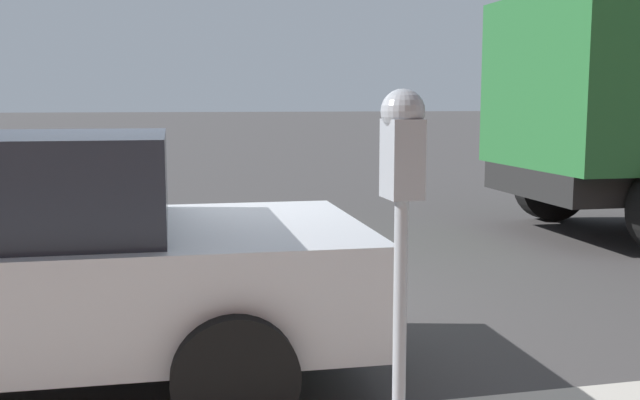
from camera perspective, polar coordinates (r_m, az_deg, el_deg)
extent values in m
plane|color=#3D3A3A|center=(5.93, -9.97, -8.99)|extent=(220.00, 220.00, 0.00)
cylinder|color=gray|center=(3.36, 6.10, -9.50)|extent=(0.06, 0.06, 1.13)
cube|color=gray|center=(3.22, 6.28, 3.13)|extent=(0.20, 0.14, 0.34)
sphere|color=gray|center=(3.21, 6.33, 6.75)|extent=(0.19, 0.19, 0.19)
cube|color=#19389E|center=(3.32, 5.66, 2.54)|extent=(0.01, 0.11, 0.12)
cube|color=black|center=(3.31, 5.69, 4.59)|extent=(0.01, 0.10, 0.08)
cylinder|color=black|center=(5.59, -8.11, -6.58)|extent=(0.24, 0.65, 0.64)
cylinder|color=black|center=(3.84, -6.51, -13.18)|extent=(0.24, 0.65, 0.64)
cube|color=#23602D|center=(9.89, 21.30, 8.39)|extent=(2.66, 2.28, 2.08)
cylinder|color=black|center=(11.07, 17.24, 1.22)|extent=(0.32, 1.05, 1.04)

